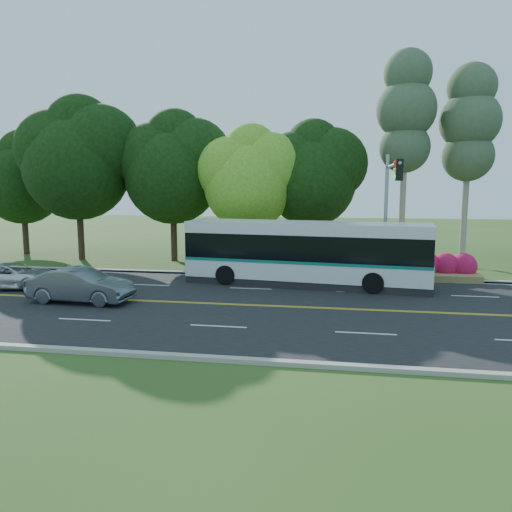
% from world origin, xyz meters
% --- Properties ---
extents(ground, '(120.00, 120.00, 0.00)m').
position_xyz_m(ground, '(0.00, 0.00, 0.00)').
color(ground, '#2B4B19').
rests_on(ground, ground).
extents(road, '(60.00, 14.00, 0.02)m').
position_xyz_m(road, '(0.00, 0.00, 0.01)').
color(road, black).
rests_on(road, ground).
extents(curb_north, '(60.00, 0.30, 0.15)m').
position_xyz_m(curb_north, '(0.00, 7.15, 0.07)').
color(curb_north, '#9F9A8F').
rests_on(curb_north, ground).
extents(curb_south, '(60.00, 0.30, 0.15)m').
position_xyz_m(curb_south, '(0.00, -7.15, 0.07)').
color(curb_south, '#9F9A8F').
rests_on(curb_south, ground).
extents(grass_verge, '(60.00, 4.00, 0.10)m').
position_xyz_m(grass_verge, '(0.00, 9.00, 0.05)').
color(grass_verge, '#2B4B19').
rests_on(grass_verge, ground).
extents(lane_markings, '(57.60, 13.82, 0.00)m').
position_xyz_m(lane_markings, '(-0.09, 0.00, 0.02)').
color(lane_markings, gold).
rests_on(lane_markings, road).
extents(tree_row, '(44.70, 9.10, 13.84)m').
position_xyz_m(tree_row, '(-5.15, 12.13, 6.73)').
color(tree_row, black).
rests_on(tree_row, ground).
extents(bougainvillea_hedge, '(9.50, 2.25, 1.50)m').
position_xyz_m(bougainvillea_hedge, '(7.18, 8.15, 0.72)').
color(bougainvillea_hedge, '#A60D3B').
rests_on(bougainvillea_hedge, ground).
extents(traffic_signal, '(0.42, 6.10, 7.00)m').
position_xyz_m(traffic_signal, '(6.49, 5.40, 4.67)').
color(traffic_signal, gray).
rests_on(traffic_signal, ground).
extents(transit_bus, '(13.09, 4.27, 3.36)m').
position_xyz_m(transit_bus, '(2.22, 5.02, 1.69)').
color(transit_bus, silver).
rests_on(transit_bus, road).
extents(sedan, '(4.82, 1.88, 1.56)m').
position_xyz_m(sedan, '(-7.63, -0.75, 0.80)').
color(sedan, '#535B64').
rests_on(sedan, road).
extents(suv, '(5.00, 2.94, 1.30)m').
position_xyz_m(suv, '(-12.77, 1.55, 0.67)').
color(suv, silver).
rests_on(suv, road).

